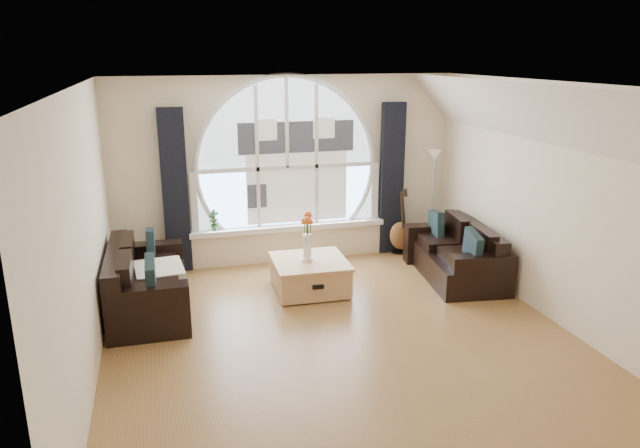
{
  "coord_description": "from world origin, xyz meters",
  "views": [
    {
      "loc": [
        -1.77,
        -5.58,
        3.0
      ],
      "look_at": [
        0.0,
        0.9,
        1.05
      ],
      "focal_mm": 33.31,
      "sensor_mm": 36.0,
      "label": 1
    }
  ],
  "objects_px": {
    "floor_lamp": "(432,202)",
    "guitar": "(401,221)",
    "vase_flowers": "(307,231)",
    "coffee_chest": "(310,274)",
    "sofa_right": "(456,250)",
    "sofa_left": "(148,279)",
    "potted_plant": "(213,220)"
  },
  "relations": [
    {
      "from": "sofa_left",
      "to": "guitar",
      "type": "relative_size",
      "value": 1.67
    },
    {
      "from": "vase_flowers",
      "to": "floor_lamp",
      "type": "height_order",
      "value": "floor_lamp"
    },
    {
      "from": "floor_lamp",
      "to": "guitar",
      "type": "relative_size",
      "value": 1.51
    },
    {
      "from": "floor_lamp",
      "to": "potted_plant",
      "type": "bearing_deg",
      "value": 176.53
    },
    {
      "from": "coffee_chest",
      "to": "floor_lamp",
      "type": "distance_m",
      "value": 2.5
    },
    {
      "from": "sofa_right",
      "to": "vase_flowers",
      "type": "height_order",
      "value": "vase_flowers"
    },
    {
      "from": "sofa_left",
      "to": "guitar",
      "type": "distance_m",
      "value": 3.89
    },
    {
      "from": "sofa_right",
      "to": "vase_flowers",
      "type": "distance_m",
      "value": 2.11
    },
    {
      "from": "coffee_chest",
      "to": "floor_lamp",
      "type": "height_order",
      "value": "floor_lamp"
    },
    {
      "from": "sofa_left",
      "to": "sofa_right",
      "type": "relative_size",
      "value": 1.07
    },
    {
      "from": "sofa_left",
      "to": "coffee_chest",
      "type": "bearing_deg",
      "value": 3.11
    },
    {
      "from": "guitar",
      "to": "potted_plant",
      "type": "bearing_deg",
      "value": 170.34
    },
    {
      "from": "sofa_right",
      "to": "coffee_chest",
      "type": "xyz_separation_m",
      "value": [
        -2.04,
        0.08,
        -0.17
      ]
    },
    {
      "from": "coffee_chest",
      "to": "floor_lamp",
      "type": "relative_size",
      "value": 0.59
    },
    {
      "from": "coffee_chest",
      "to": "potted_plant",
      "type": "xyz_separation_m",
      "value": [
        -1.1,
        1.24,
        0.47
      ]
    },
    {
      "from": "vase_flowers",
      "to": "coffee_chest",
      "type": "bearing_deg",
      "value": -1.77
    },
    {
      "from": "floor_lamp",
      "to": "guitar",
      "type": "distance_m",
      "value": 0.57
    },
    {
      "from": "coffee_chest",
      "to": "guitar",
      "type": "bearing_deg",
      "value": 33.05
    },
    {
      "from": "vase_flowers",
      "to": "guitar",
      "type": "height_order",
      "value": "vase_flowers"
    },
    {
      "from": "vase_flowers",
      "to": "potted_plant",
      "type": "bearing_deg",
      "value": 130.92
    },
    {
      "from": "vase_flowers",
      "to": "sofa_right",
      "type": "bearing_deg",
      "value": -2.37
    },
    {
      "from": "coffee_chest",
      "to": "vase_flowers",
      "type": "xyz_separation_m",
      "value": [
        -0.03,
        0.0,
        0.58
      ]
    },
    {
      "from": "floor_lamp",
      "to": "sofa_left",
      "type": "bearing_deg",
      "value": -164.96
    },
    {
      "from": "floor_lamp",
      "to": "guitar",
      "type": "xyz_separation_m",
      "value": [
        -0.5,
        0.0,
        -0.27
      ]
    },
    {
      "from": "sofa_left",
      "to": "potted_plant",
      "type": "distance_m",
      "value": 1.64
    },
    {
      "from": "sofa_left",
      "to": "sofa_right",
      "type": "xyz_separation_m",
      "value": [
        4.05,
        0.01,
        0.0
      ]
    },
    {
      "from": "guitar",
      "to": "potted_plant",
      "type": "relative_size",
      "value": 3.49
    },
    {
      "from": "sofa_left",
      "to": "potted_plant",
      "type": "height_order",
      "value": "potted_plant"
    },
    {
      "from": "potted_plant",
      "to": "sofa_left",
      "type": "bearing_deg",
      "value": -124.41
    },
    {
      "from": "floor_lamp",
      "to": "guitar",
      "type": "bearing_deg",
      "value": 179.47
    },
    {
      "from": "coffee_chest",
      "to": "floor_lamp",
      "type": "bearing_deg",
      "value": 26.81
    },
    {
      "from": "sofa_left",
      "to": "vase_flowers",
      "type": "distance_m",
      "value": 2.03
    }
  ]
}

